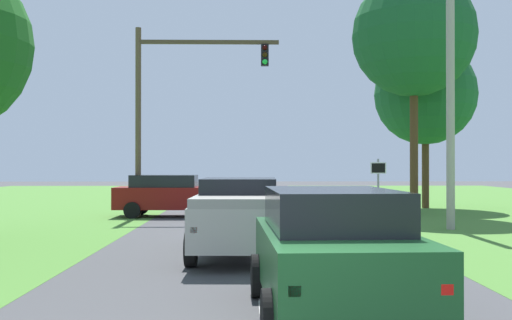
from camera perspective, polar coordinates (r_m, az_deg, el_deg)
ground_plane at (r=16.13m, az=0.02°, el=-8.34°), size 120.00×120.00×0.00m
red_suv_near at (r=8.91m, az=7.40°, el=-8.47°), size 2.41×4.50×1.86m
pickup_truck_lead at (r=14.57m, az=-1.59°, el=-5.29°), size 2.34×5.50×1.89m
traffic_light at (r=25.60m, az=-7.95°, el=6.17°), size 6.06×0.40×7.99m
keep_moving_sign at (r=23.29m, az=11.58°, el=-2.04°), size 0.60×0.09×2.43m
oak_tree_right at (r=31.62m, az=15.84°, el=6.04°), size 5.12×5.12×8.33m
crossing_suv_far at (r=25.64m, az=-8.34°, el=-3.28°), size 4.55×2.14×1.77m
utility_pole_right at (r=21.50m, az=18.06°, el=4.74°), size 0.28×0.28×8.29m
extra_tree_2 at (r=27.95m, az=14.81°, el=11.39°), size 5.45×5.45×10.68m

